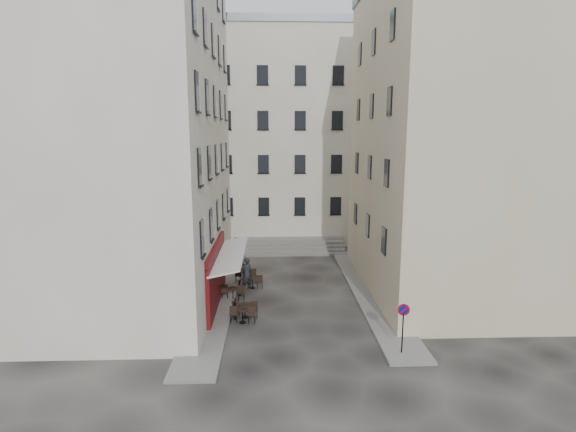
{
  "coord_description": "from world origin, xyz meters",
  "views": [
    {
      "loc": [
        -1.29,
        -22.86,
        9.44
      ],
      "look_at": [
        -0.34,
        4.0,
        4.51
      ],
      "focal_mm": 28.0,
      "sensor_mm": 36.0,
      "label": 1
    }
  ],
  "objects_px": {
    "pedestrian": "(247,273)",
    "no_parking_sign": "(403,319)",
    "bistro_table_b": "(245,309)",
    "bistro_table_a": "(243,314)"
  },
  "relations": [
    {
      "from": "no_parking_sign",
      "to": "bistro_table_a",
      "type": "xyz_separation_m",
      "value": [
        -7.09,
        3.57,
        -1.19
      ]
    },
    {
      "from": "bistro_table_b",
      "to": "pedestrian",
      "type": "distance_m",
      "value": 4.55
    },
    {
      "from": "pedestrian",
      "to": "bistro_table_b",
      "type": "bearing_deg",
      "value": 62.66
    },
    {
      "from": "bistro_table_b",
      "to": "pedestrian",
      "type": "bearing_deg",
      "value": 91.97
    },
    {
      "from": "no_parking_sign",
      "to": "bistro_table_a",
      "type": "bearing_deg",
      "value": 160.97
    },
    {
      "from": "no_parking_sign",
      "to": "pedestrian",
      "type": "xyz_separation_m",
      "value": [
        -7.17,
        8.75,
        -0.68
      ]
    },
    {
      "from": "bistro_table_a",
      "to": "bistro_table_b",
      "type": "height_order",
      "value": "bistro_table_b"
    },
    {
      "from": "no_parking_sign",
      "to": "pedestrian",
      "type": "distance_m",
      "value": 11.33
    },
    {
      "from": "bistro_table_a",
      "to": "pedestrian",
      "type": "relative_size",
      "value": 0.66
    },
    {
      "from": "pedestrian",
      "to": "no_parking_sign",
      "type": "bearing_deg",
      "value": 100.03
    }
  ]
}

